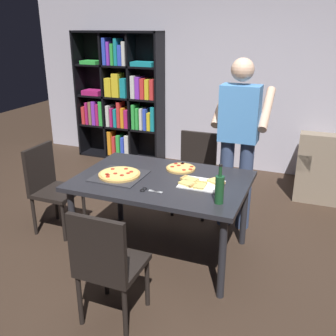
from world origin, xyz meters
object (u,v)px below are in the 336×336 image
second_pizza_plain (181,168)px  person_serving_pizza (239,135)px  chair_far_side (195,167)px  kitchen_scissors (148,190)px  chair_near_camera (106,262)px  dining_table (162,186)px  wine_bottle (219,189)px  pepperoni_pizza_on_tray (119,175)px  chair_left_end (50,183)px  bookshelf (121,98)px

second_pizza_plain → person_serving_pizza: bearing=48.5°
chair_far_side → kitchen_scissors: size_ratio=4.66×
chair_near_camera → person_serving_pizza: 1.91m
dining_table → person_serving_pizza: size_ratio=0.87×
chair_near_camera → wine_bottle: bearing=49.7°
kitchen_scissors → dining_table: bearing=88.7°
pepperoni_pizza_on_tray → kitchen_scissors: 0.42m
chair_far_side → pepperoni_pizza_on_tray: bearing=-109.2°
person_serving_pizza → wine_bottle: person_serving_pizza is taller
kitchen_scissors → chair_left_end: bearing=167.0°
kitchen_scissors → second_pizza_plain: size_ratio=0.70×
second_pizza_plain → chair_near_camera: bearing=-93.4°
dining_table → chair_near_camera: size_ratio=1.68×
chair_far_side → second_pizza_plain: bearing=-83.9°
dining_table → chair_near_camera: bearing=-90.0°
chair_near_camera → kitchen_scissors: chair_near_camera is taller
bookshelf → second_pizza_plain: bearing=-50.1°
dining_table → chair_far_side: bearing=90.0°
chair_near_camera → bookshelf: 3.79m
dining_table → chair_far_side: chair_far_side is taller
chair_near_camera → pepperoni_pizza_on_tray: 1.02m
pepperoni_pizza_on_tray → second_pizza_plain: bearing=39.6°
pepperoni_pizza_on_tray → kitchen_scissors: (0.37, -0.20, -0.01)m
bookshelf → chair_left_end: bearing=-79.8°
chair_left_end → pepperoni_pizza_on_tray: chair_left_end is taller
dining_table → kitchen_scissors: size_ratio=7.84×
bookshelf → kitchen_scissors: (1.66, -2.66, -0.20)m
kitchen_scissors → second_pizza_plain: bearing=81.8°
chair_near_camera → chair_far_side: size_ratio=1.00×
second_pizza_plain → pepperoni_pizza_on_tray: bearing=-140.4°
person_serving_pizza → kitchen_scissors: bearing=-115.9°
chair_left_end → kitchen_scissors: bearing=-13.0°
person_serving_pizza → pepperoni_pizza_on_tray: bearing=-135.7°
pepperoni_pizza_on_tray → bookshelf: bearing=117.7°
chair_left_end → second_pizza_plain: chair_left_end is taller
dining_table → person_serving_pizza: person_serving_pizza is taller
kitchen_scissors → pepperoni_pizza_on_tray: bearing=152.0°
person_serving_pizza → dining_table: bearing=-123.3°
chair_near_camera → chair_left_end: bearing=141.3°
dining_table → pepperoni_pizza_on_tray: pepperoni_pizza_on_tray is taller
chair_near_camera → chair_left_end: same height
wine_bottle → bookshelf: bearing=130.4°
chair_far_side → pepperoni_pizza_on_tray: (-0.38, -1.08, 0.25)m
person_serving_pizza → second_pizza_plain: bearing=-131.5°
pepperoni_pizza_on_tray → second_pizza_plain: (0.45, 0.37, -0.00)m
dining_table → chair_near_camera: chair_near_camera is taller
dining_table → pepperoni_pizza_on_tray: 0.40m
bookshelf → second_pizza_plain: (1.75, -2.09, -0.19)m
chair_far_side → bookshelf: 2.21m
dining_table → wine_bottle: wine_bottle is taller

